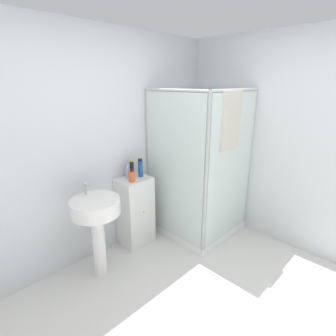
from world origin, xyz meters
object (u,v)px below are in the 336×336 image
object	(u,v)px
sink	(96,217)
shampoo_bottle_blue	(140,168)
soap_dispenser	(132,176)
shampoo_bottle_tall_black	(132,169)
lotion_bottle_white	(127,173)

from	to	relation	value
sink	shampoo_bottle_blue	bearing A→B (deg)	15.34
sink	soap_dispenser	distance (m)	0.63
soap_dispenser	shampoo_bottle_blue	size ratio (longest dim) A/B	0.71
soap_dispenser	shampoo_bottle_blue	world-z (taller)	shampoo_bottle_blue
sink	shampoo_bottle_tall_black	xyz separation A→B (m)	(0.66, 0.26, 0.29)
sink	soap_dispenser	bearing A→B (deg)	13.99
sink	shampoo_bottle_blue	xyz separation A→B (m)	(0.74, 0.20, 0.29)
soap_dispenser	shampoo_bottle_tall_black	distance (m)	0.16
sink	shampoo_bottle_blue	distance (m)	0.82
sink	shampoo_bottle_tall_black	world-z (taller)	shampoo_bottle_tall_black
shampoo_bottle_tall_black	soap_dispenser	bearing A→B (deg)	-129.31
sink	shampoo_bottle_blue	world-z (taller)	shampoo_bottle_blue
shampoo_bottle_blue	lotion_bottle_white	distance (m)	0.17
shampoo_bottle_tall_black	shampoo_bottle_blue	xyz separation A→B (m)	(0.09, -0.05, -0.00)
soap_dispenser	shampoo_bottle_tall_black	size ratio (longest dim) A/B	0.71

